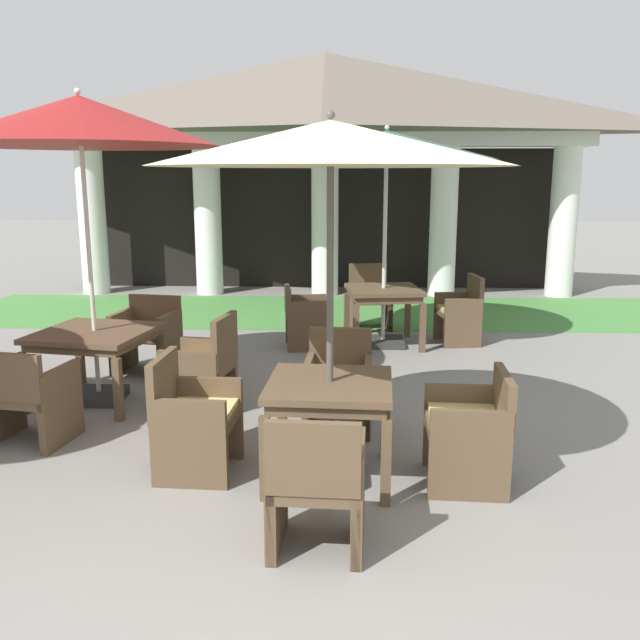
# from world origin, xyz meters

# --- Properties ---
(ground_plane) EXTENTS (60.00, 60.00, 0.00)m
(ground_plane) POSITION_xyz_m (0.00, 0.00, 0.00)
(ground_plane) COLOR gray
(background_pavilion) EXTENTS (9.79, 3.02, 4.26)m
(background_pavilion) POSITION_xyz_m (-0.00, 9.15, 3.23)
(background_pavilion) COLOR white
(background_pavilion) RESTS_ON ground
(lawn_strip) EXTENTS (11.59, 2.77, 0.01)m
(lawn_strip) POSITION_xyz_m (0.00, 7.42, 0.00)
(lawn_strip) COLOR #47843D
(lawn_strip) RESTS_ON ground
(patio_table_near_foreground) EXTENTS (0.93, 0.93, 0.73)m
(patio_table_near_foreground) POSITION_xyz_m (0.26, 1.27, 0.63)
(patio_table_near_foreground) COLOR brown
(patio_table_near_foreground) RESTS_ON ground
(patio_umbrella_near_foreground) EXTENTS (2.46, 2.46, 2.59)m
(patio_umbrella_near_foreground) POSITION_xyz_m (0.26, 1.27, 2.35)
(patio_umbrella_near_foreground) COLOR #2D2D2D
(patio_umbrella_near_foreground) RESTS_ON ground
(patio_chair_near_foreground_north) EXTENTS (0.60, 0.61, 0.85)m
(patio_chair_near_foreground_north) POSITION_xyz_m (0.32, 2.28, 0.40)
(patio_chair_near_foreground_north) COLOR brown
(patio_chair_near_foreground_north) RESTS_ON ground
(patio_chair_near_foreground_west) EXTENTS (0.59, 0.63, 0.89)m
(patio_chair_near_foreground_west) POSITION_xyz_m (-0.75, 1.33, 0.41)
(patio_chair_near_foreground_west) COLOR brown
(patio_chair_near_foreground_west) RESTS_ON ground
(patio_chair_near_foreground_east) EXTENTS (0.59, 0.65, 0.82)m
(patio_chair_near_foreground_east) POSITION_xyz_m (1.27, 1.22, 0.41)
(patio_chair_near_foreground_east) COLOR brown
(patio_chair_near_foreground_east) RESTS_ON ground
(patio_chair_near_foreground_south) EXTENTS (0.57, 0.53, 0.87)m
(patio_chair_near_foreground_south) POSITION_xyz_m (0.21, 0.27, 0.41)
(patio_chair_near_foreground_south) COLOR brown
(patio_chair_near_foreground_south) RESTS_ON ground
(patio_table_mid_left) EXTENTS (1.02, 1.02, 0.75)m
(patio_table_mid_left) POSITION_xyz_m (0.87, 5.25, 0.65)
(patio_table_mid_left) COLOR brown
(patio_table_mid_left) RESTS_ON ground
(patio_umbrella_mid_left) EXTENTS (2.73, 2.73, 2.77)m
(patio_umbrella_mid_left) POSITION_xyz_m (0.87, 5.25, 2.51)
(patio_umbrella_mid_left) COLOR #2D2D2D
(patio_umbrella_mid_left) RESTS_ON ground
(patio_chair_mid_left_east) EXTENTS (0.57, 0.61, 0.90)m
(patio_chair_mid_left_east) POSITION_xyz_m (1.89, 5.39, 0.41)
(patio_chair_mid_left_east) COLOR brown
(patio_chair_mid_left_east) RESTS_ON ground
(patio_chair_mid_left_north) EXTENTS (0.64, 0.58, 0.91)m
(patio_chair_mid_left_north) POSITION_xyz_m (0.73, 6.27, 0.42)
(patio_chair_mid_left_north) COLOR brown
(patio_chair_mid_left_north) RESTS_ON ground
(patio_chair_mid_left_west) EXTENTS (0.61, 0.62, 0.79)m
(patio_chair_mid_left_west) POSITION_xyz_m (-0.14, 5.11, 0.38)
(patio_chair_mid_left_west) COLOR brown
(patio_chair_mid_left_west) RESTS_ON ground
(patio_table_far_back) EXTENTS (1.18, 1.18, 0.71)m
(patio_table_far_back) POSITION_xyz_m (-2.04, 2.91, 0.62)
(patio_table_far_back) COLOR brown
(patio_table_far_back) RESTS_ON ground
(patio_umbrella_far_back) EXTENTS (2.54, 2.54, 2.94)m
(patio_umbrella_far_back) POSITION_xyz_m (-2.04, 2.91, 2.63)
(patio_umbrella_far_back) COLOR #2D2D2D
(patio_umbrella_far_back) RESTS_ON ground
(patio_chair_far_back_east) EXTENTS (0.66, 0.67, 0.91)m
(patio_chair_far_back_east) POSITION_xyz_m (-0.96, 2.72, 0.40)
(patio_chair_far_back_east) COLOR brown
(patio_chair_far_back_east) RESTS_ON ground
(patio_chair_far_back_south) EXTENTS (0.71, 0.66, 0.82)m
(patio_chair_far_back_south) POSITION_xyz_m (-2.23, 1.83, 0.40)
(patio_chair_far_back_south) COLOR brown
(patio_chair_far_back_south) RESTS_ON ground
(patio_chair_far_back_north) EXTENTS (0.73, 0.68, 0.83)m
(patio_chair_far_back_north) POSITION_xyz_m (-1.85, 3.99, 0.41)
(patio_chair_far_back_north) COLOR brown
(patio_chair_far_back_north) RESTS_ON ground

